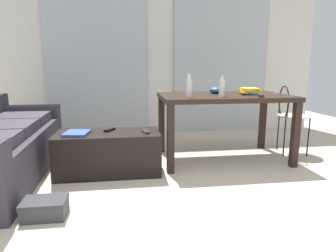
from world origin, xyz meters
The scene contains 16 objects.
ground_plane centered at (0.00, 1.20, 0.00)m, with size 7.66×7.66×0.00m, color beige.
wall_back centered at (0.00, 3.19, 1.30)m, with size 5.13×0.10×2.60m, color silver.
curtains centered at (0.00, 3.11, 1.14)m, with size 3.51×0.03×2.28m.
coffee_table centered at (-0.74, 1.32, 0.21)m, with size 1.02×0.49×0.42m.
craft_table centered at (0.54, 1.60, 0.66)m, with size 1.43×0.86×0.75m.
wire_chair centered at (1.41, 1.72, 0.53)m, with size 0.39×0.42×0.84m.
bottle_near centered at (0.08, 1.35, 0.85)m, with size 0.07×0.07×0.24m.
bottle_far centered at (0.43, 1.36, 0.84)m, with size 0.06×0.06×0.22m.
bowl centered at (0.50, 1.76, 0.79)m, with size 0.17×0.17×0.08m, color #2D4C7A.
book_stack centered at (0.84, 1.59, 0.79)m, with size 0.24×0.26×0.07m.
tv_remote_on_table centered at (0.83, 1.30, 0.76)m, with size 0.04×0.16×0.03m, color #232326.
scissors centered at (1.12, 1.63, 0.75)m, with size 0.12×0.06×0.00m.
tv_remote_primary centered at (-0.73, 1.39, 0.43)m, with size 0.05×0.15×0.02m, color black.
tv_remote_secondary centered at (-0.37, 1.26, 0.43)m, with size 0.05×0.16×0.02m, color #232326.
magazine centered at (-1.03, 1.27, 0.43)m, with size 0.22×0.26×0.02m, color #33519E.
shoebox centered at (-1.15, 0.47, 0.07)m, with size 0.30×0.22×0.13m.
Camera 1 is at (-0.55, -1.57, 1.06)m, focal length 31.31 mm.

